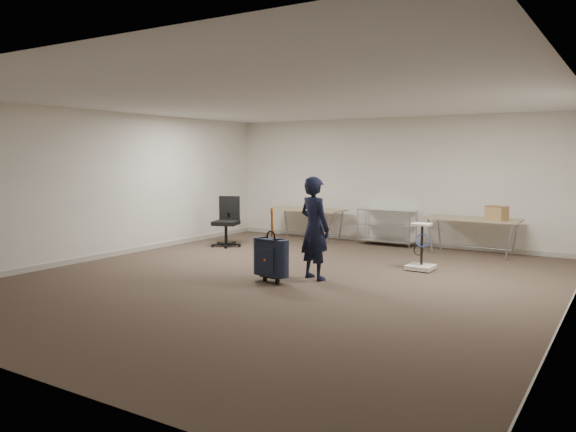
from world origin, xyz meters
The scene contains 10 objects.
ground centered at (0.00, 0.00, 0.00)m, with size 9.00×9.00×0.00m, color #413227.
room_shell centered at (0.00, 1.38, 0.05)m, with size 8.00×9.00×9.00m.
folding_table_left centered at (-1.90, 3.95, 0.68)m, with size 1.80×0.75×0.73m.
folding_table_right centered at (1.90, 3.95, 0.68)m, with size 1.80×0.75×0.73m.
wire_shelf centered at (0.00, 4.20, 0.44)m, with size 1.22×0.47×0.80m.
person centered at (0.34, 0.34, 0.82)m, with size 0.59×0.39×1.63m, color black.
suitcase centered at (-0.10, -0.24, 0.39)m, with size 0.46×0.31×1.15m.
office_chair centered at (-2.90, 2.23, 0.33)m, with size 0.65×0.66×1.08m.
equipment_cart centered at (1.55, 1.92, 0.21)m, with size 0.44×0.44×0.81m.
cardboard_box centered at (2.37, 3.87, 0.86)m, with size 0.36×0.27×0.27m, color #8E5D42.
Camera 1 is at (4.63, -7.33, 1.93)m, focal length 35.00 mm.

